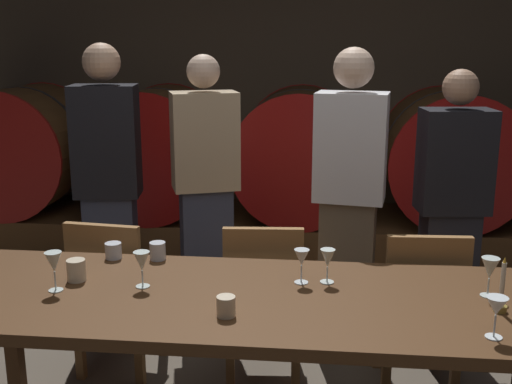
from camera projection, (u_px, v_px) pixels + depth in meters
The scene contains 25 objects.
back_wall at pixel (303, 75), 5.23m from camera, with size 5.83×0.24×2.97m, color brown.
barrel_shelf at pixel (298, 241), 5.00m from camera, with size 5.25×0.90×0.43m, color brown.
wine_barrel_far_left at pixel (24, 148), 5.05m from camera, with size 0.99×0.91×0.99m.
wine_barrel_left at pixel (158, 151), 4.94m from camera, with size 0.99×0.91×0.99m.
wine_barrel_center at pixel (300, 154), 4.83m from camera, with size 0.99×0.91×0.99m.
wine_barrel_right at pixel (449, 156), 4.72m from camera, with size 0.99×0.91×0.99m.
dining_table at pixel (249, 310), 2.58m from camera, with size 2.64×0.87×0.77m.
chair_left at pixel (114, 289), 3.34m from camera, with size 0.44×0.44×0.88m.
chair_center at pixel (263, 294), 3.28m from camera, with size 0.43×0.43×0.88m.
chair_right at pixel (421, 304), 3.15m from camera, with size 0.42×0.42×0.88m.
guest_far_left at pixel (109, 187), 3.79m from camera, with size 0.41×0.29×1.76m.
guest_center_left at pixel (206, 196), 3.75m from camera, with size 0.44×0.35×1.70m.
guest_center_right at pixel (349, 203), 3.48m from camera, with size 0.41×0.30×1.74m.
guest_far_right at pixel (451, 214), 3.52m from camera, with size 0.40×0.28×1.63m.
candle_center at pixel (501, 296), 2.40m from camera, with size 0.05×0.05×0.22m.
wine_glass_far_left at pixel (54, 263), 2.58m from camera, with size 0.07×0.07×0.17m.
wine_glass_left at pixel (142, 262), 2.63m from camera, with size 0.07×0.07×0.16m.
wine_glass_center_left at pixel (302, 259), 2.67m from camera, with size 0.07×0.07×0.15m.
wine_glass_center_right at pixel (328, 259), 2.67m from camera, with size 0.06×0.06×0.15m.
wine_glass_right at pixel (496, 307), 2.18m from camera, with size 0.08×0.08×0.15m.
wine_glass_far_right at pixel (490, 269), 2.53m from camera, with size 0.07×0.07×0.16m.
cup_far_left at pixel (76, 270), 2.71m from camera, with size 0.08×0.08×0.09m, color beige.
cup_center_left at pixel (113, 251), 2.99m from camera, with size 0.08×0.08×0.08m, color silver.
cup_center_right at pixel (158, 251), 2.97m from camera, with size 0.08×0.08×0.08m, color silver.
cup_far_right at pixel (226, 306), 2.37m from camera, with size 0.07×0.07×0.08m, color beige.
Camera 1 is at (0.16, -2.21, 1.80)m, focal length 44.13 mm.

